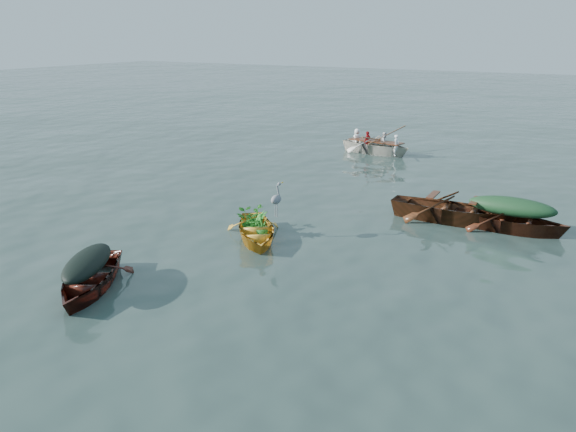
# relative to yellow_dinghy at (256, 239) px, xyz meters

# --- Properties ---
(ground) EXTENTS (140.00, 140.00, 0.00)m
(ground) POSITION_rel_yellow_dinghy_xyz_m (1.44, -0.87, 0.00)
(ground) COLOR #31453F
(ground) RESTS_ON ground
(yellow_dinghy) EXTENTS (3.14, 3.48, 0.90)m
(yellow_dinghy) POSITION_rel_yellow_dinghy_xyz_m (0.00, 0.00, 0.00)
(yellow_dinghy) COLOR orange
(yellow_dinghy) RESTS_ON ground
(dark_covered_boat) EXTENTS (2.93, 3.88, 0.92)m
(dark_covered_boat) POSITION_rel_yellow_dinghy_xyz_m (-1.44, -4.29, 0.00)
(dark_covered_boat) COLOR #43170F
(dark_covered_boat) RESTS_ON ground
(green_tarp_boat) EXTENTS (4.18, 1.32, 0.96)m
(green_tarp_boat) POSITION_rel_yellow_dinghy_xyz_m (5.71, 3.95, 0.00)
(green_tarp_boat) COLOR #4A2411
(green_tarp_boat) RESTS_ON ground
(open_wooden_boat) EXTENTS (4.91, 1.56, 1.18)m
(open_wooden_boat) POSITION_rel_yellow_dinghy_xyz_m (4.15, 3.96, 0.00)
(open_wooden_boat) COLOR #4F2713
(open_wooden_boat) RESTS_ON ground
(rowed_boat) EXTENTS (4.68, 2.09, 1.09)m
(rowed_boat) POSITION_rel_yellow_dinghy_xyz_m (-1.19, 11.82, 0.00)
(rowed_boat) COLOR white
(rowed_boat) RESTS_ON ground
(dark_tarp_cover) EXTENTS (1.61, 2.14, 0.40)m
(dark_tarp_cover) POSITION_rel_yellow_dinghy_xyz_m (-1.44, -4.29, 0.66)
(dark_tarp_cover) COLOR black
(dark_tarp_cover) RESTS_ON dark_covered_boat
(green_tarp_cover) EXTENTS (2.30, 0.72, 0.52)m
(green_tarp_cover) POSITION_rel_yellow_dinghy_xyz_m (5.71, 3.95, 0.74)
(green_tarp_cover) COLOR #193E21
(green_tarp_cover) RESTS_ON green_tarp_boat
(thwart_benches) EXTENTS (2.46, 0.93, 0.04)m
(thwart_benches) POSITION_rel_yellow_dinghy_xyz_m (4.15, 3.96, 0.61)
(thwart_benches) COLOR #441F10
(thwart_benches) RESTS_ON open_wooden_boat
(heron) EXTENTS (0.47, 0.49, 0.92)m
(heron) POSITION_rel_yellow_dinghy_xyz_m (0.40, 0.38, 0.91)
(heron) COLOR gray
(heron) RESTS_ON yellow_dinghy
(dinghy_weeds) EXTENTS (1.10, 1.14, 0.60)m
(dinghy_weeds) POSITION_rel_yellow_dinghy_xyz_m (-0.32, 0.45, 0.75)
(dinghy_weeds) COLOR #1C631A
(dinghy_weeds) RESTS_ON yellow_dinghy
(rowers) EXTENTS (3.32, 1.73, 0.76)m
(rowers) POSITION_rel_yellow_dinghy_xyz_m (-1.19, 11.82, 0.92)
(rowers) COLOR white
(rowers) RESTS_ON rowed_boat
(oars) EXTENTS (1.02, 2.66, 0.06)m
(oars) POSITION_rel_yellow_dinghy_xyz_m (-1.19, 11.82, 0.57)
(oars) COLOR brown
(oars) RESTS_ON rowed_boat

